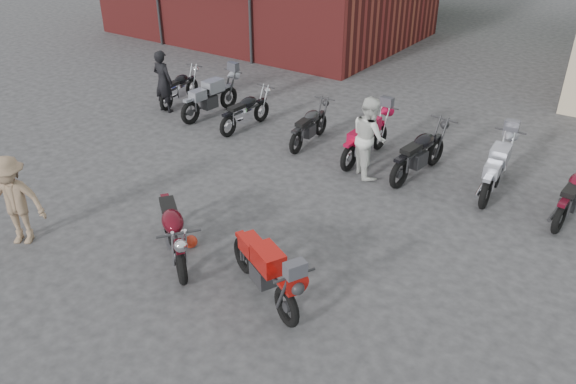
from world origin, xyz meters
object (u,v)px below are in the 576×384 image
Objects in this scene: row_bike_0 at (180,86)px; row_bike_2 at (246,109)px; row_bike_5 at (420,151)px; helmet at (191,242)px; row_bike_7 at (574,191)px; vintage_motorcycle at (173,227)px; row_bike_6 at (497,166)px; row_bike_3 at (310,124)px; person_light at (369,137)px; person_tan at (13,201)px; sportbike at (265,267)px; row_bike_1 at (211,95)px; row_bike_4 at (366,136)px; person_dark at (163,81)px.

row_bike_2 is at bearing -107.66° from row_bike_0.
row_bike_5 is (4.86, 0.09, 0.07)m from row_bike_2.
helmet is 7.39m from row_bike_7.
row_bike_6 is at bearing 92.13° from vintage_motorcycle.
row_bike_3 is at bearing -102.62° from row_bike_0.
row_bike_2 is at bearing 153.17° from vintage_motorcycle.
person_light is at bearing 103.49° from row_bike_7.
row_bike_0 is at bearing 93.08° from row_bike_7.
row_bike_7 is at bearing 8.46° from person_tan.
row_bike_3 is (1.91, 0.15, -0.01)m from row_bike_2.
row_bike_6 is at bearing -100.26° from row_bike_0.
vintage_motorcycle is 1.95m from sportbike.
row_bike_2 is (2.82, -0.40, 0.01)m from row_bike_0.
row_bike_2 is (-3.89, 0.51, -0.37)m from person_light.
person_tan reaches higher than row_bike_1.
person_tan is at bearing -138.41° from sportbike.
sportbike is at bearing -129.29° from row_bike_1.
row_bike_1 is at bearing 128.56° from helmet.
person_tan reaches higher than sportbike.
row_bike_1 is at bearing 91.00° from row_bike_4.
row_bike_5 is at bearing -86.51° from row_bike_2.
sportbike is (1.95, 0.04, -0.03)m from vintage_motorcycle.
row_bike_1 is 3.29m from row_bike_3.
person_light is 1.18m from row_bike_5.
row_bike_1 is (-1.40, 6.71, -0.26)m from person_tan.
person_light reaches higher than vintage_motorcycle.
person_dark is at bearing 171.80° from sportbike.
person_tan is (-2.65, -1.64, 0.74)m from helmet.
row_bike_3 is at bearing -175.53° from person_dark.
person_dark is at bearing 112.56° from row_bike_1.
sportbike is 5.52m from row_bike_4.
helmet is (-1.95, 0.33, -0.48)m from sportbike.
person_tan reaches higher than row_bike_7.
row_bike_4 is at bearing -17.78° from person_light.
row_bike_4 is (0.82, 5.07, 0.47)m from helmet.
row_bike_0 is 6.31m from row_bike_4.
row_bike_0 is 2.85m from row_bike_2.
row_bike_0 is 0.92× the size of row_bike_7.
person_dark is 0.84× the size of row_bike_5.
vintage_motorcycle is 1.19× the size of row_bike_0.
row_bike_5 is (2.20, 5.38, -0.02)m from vintage_motorcycle.
row_bike_3 is at bearing 98.48° from helmet.
helmet is at bearing -163.92° from sportbike.
sportbike is at bearing 139.92° from person_light.
row_bike_1 is 0.99× the size of row_bike_5.
row_bike_3 reaches higher than row_bike_0.
person_tan is 0.87× the size of row_bike_7.
row_bike_7 is at bearing 43.36° from helmet.
row_bike_4 is at bearing -101.81° from row_bike_0.
person_light reaches higher than sportbike.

